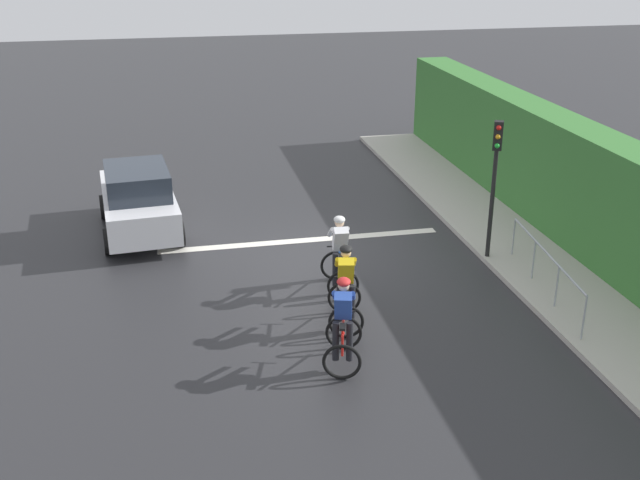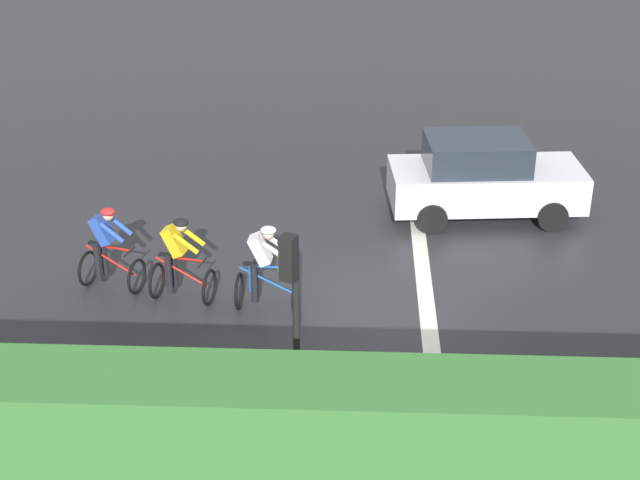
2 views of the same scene
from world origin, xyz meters
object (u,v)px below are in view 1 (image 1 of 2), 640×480
object	(u,v)px
cyclist_second	(346,289)
traffic_light_near_crossing	(495,170)
cyclist_mid	(340,256)
car_white	(138,200)
cyclist_lead	(343,325)
pedestrian_railing_kerbside	(546,262)

from	to	relation	value
cyclist_second	traffic_light_near_crossing	distance (m)	4.81
cyclist_mid	car_white	size ratio (longest dim) A/B	0.39
cyclist_lead	traffic_light_near_crossing	bearing A→B (deg)	-139.42
car_white	pedestrian_railing_kerbside	distance (m)	9.96
cyclist_second	car_white	world-z (taller)	car_white
traffic_light_near_crossing	cyclist_lead	bearing A→B (deg)	40.58
car_white	pedestrian_railing_kerbside	bearing A→B (deg)	146.45
cyclist_second	traffic_light_near_crossing	size ratio (longest dim) A/B	0.50
cyclist_lead	car_white	bearing A→B (deg)	-63.97
cyclist_lead	traffic_light_near_crossing	world-z (taller)	traffic_light_near_crossing
cyclist_lead	cyclist_mid	xyz separation A→B (m)	(-0.64, -2.95, 0.00)
car_white	pedestrian_railing_kerbside	world-z (taller)	car_white
traffic_light_near_crossing	cyclist_second	bearing A→B (deg)	30.48
cyclist_lead	cyclist_second	world-z (taller)	same
cyclist_lead	cyclist_second	bearing A→B (deg)	-105.44
cyclist_lead	cyclist_mid	size ratio (longest dim) A/B	1.00
cyclist_second	cyclist_mid	size ratio (longest dim) A/B	1.00
traffic_light_near_crossing	pedestrian_railing_kerbside	bearing A→B (deg)	101.66
cyclist_lead	cyclist_second	distance (m)	1.44
cyclist_lead	cyclist_second	size ratio (longest dim) A/B	1.00
cyclist_second	cyclist_mid	distance (m)	1.58
traffic_light_near_crossing	pedestrian_railing_kerbside	size ratio (longest dim) A/B	0.83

